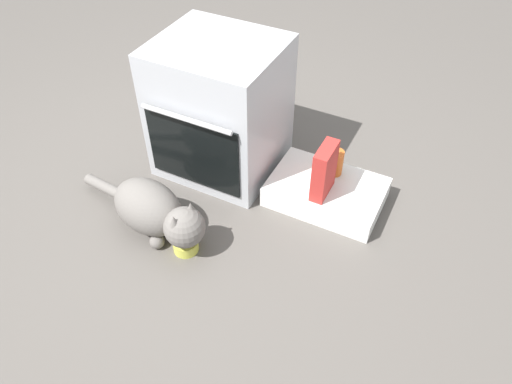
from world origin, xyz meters
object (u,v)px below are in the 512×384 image
object	(u,v)px
food_bowl	(186,245)
sauce_jar	(335,162)
pantry_cabinet	(326,192)
cereal_box	(324,171)
cat	(155,211)
oven	(220,109)

from	to	relation	value
food_bowl	sauce_jar	size ratio (longest dim) A/B	0.87
pantry_cabinet	food_bowl	distance (m)	0.78
food_bowl	cereal_box	bearing A→B (deg)	49.38
pantry_cabinet	cat	xyz separation A→B (m)	(-0.66, -0.58, 0.09)
oven	cat	bearing A→B (deg)	-91.85
cat	cereal_box	xyz separation A→B (m)	(0.65, 0.51, 0.11)
cat	sauce_jar	distance (m)	0.95
oven	sauce_jar	size ratio (longest dim) A/B	5.21
sauce_jar	oven	bearing A→B (deg)	-173.94
food_bowl	sauce_jar	distance (m)	0.87
cat	cereal_box	bearing A→B (deg)	49.24
sauce_jar	cereal_box	xyz separation A→B (m)	(-0.01, -0.17, 0.07)
food_bowl	pantry_cabinet	bearing A→B (deg)	52.47
pantry_cabinet	cereal_box	bearing A→B (deg)	-93.49
oven	cat	world-z (taller)	oven
sauce_jar	cat	bearing A→B (deg)	-134.17
pantry_cabinet	food_bowl	world-z (taller)	pantry_cabinet
cat	pantry_cabinet	bearing A→B (deg)	52.63
oven	sauce_jar	xyz separation A→B (m)	(0.64, 0.07, -0.18)
pantry_cabinet	food_bowl	xyz separation A→B (m)	(-0.47, -0.62, -0.02)
cereal_box	pantry_cabinet	bearing A→B (deg)	86.51
pantry_cabinet	food_bowl	bearing A→B (deg)	-127.53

